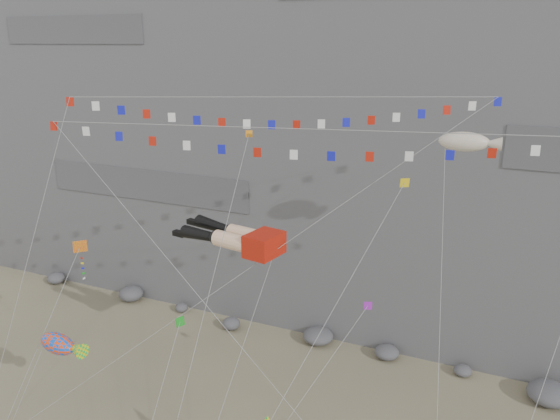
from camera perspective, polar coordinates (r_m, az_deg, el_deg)
name	(u,v)px	position (r m, az deg, el deg)	size (l,w,h in m)	color
cliff	(376,41)	(56.26, 10.02, 16.99)	(80.00, 28.00, 50.00)	slate
talus_boulders	(318,336)	(48.45, 4.01, -13.03)	(60.00, 3.00, 1.20)	#595A5E
legs_kite	(236,238)	(35.02, -4.58, -2.90)	(8.37, 17.07, 19.65)	#B6190B
flag_banner_upper	(284,98)	(33.53, 0.37, 11.66)	(27.46, 17.97, 29.52)	#B6190B
flag_banner_lower	(313,130)	(30.41, 3.47, 8.38)	(30.89, 11.78, 24.37)	#B6190B
harlequin_kite	(80,247)	(38.90, -20.19, -3.67)	(2.34, 9.28, 14.44)	red
fish_windsock	(58,344)	(37.61, -22.23, -12.81)	(5.12, 3.78, 8.08)	#FF410D
blimp_windsock	(464,142)	(35.37, 18.67, 6.70)	(4.11, 15.30, 23.99)	beige
small_kite_a	(246,147)	(35.00, -3.59, 6.62)	(2.16, 16.35, 24.93)	orange
small_kite_b	(365,310)	(32.61, 8.87, -10.26)	(6.30, 11.02, 15.64)	purple
small_kite_c	(179,324)	(32.52, -10.46, -11.65)	(1.54, 9.11, 12.73)	#16921D
small_kite_d	(401,189)	(32.31, 12.54, 2.13)	(7.26, 16.53, 24.19)	yellow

